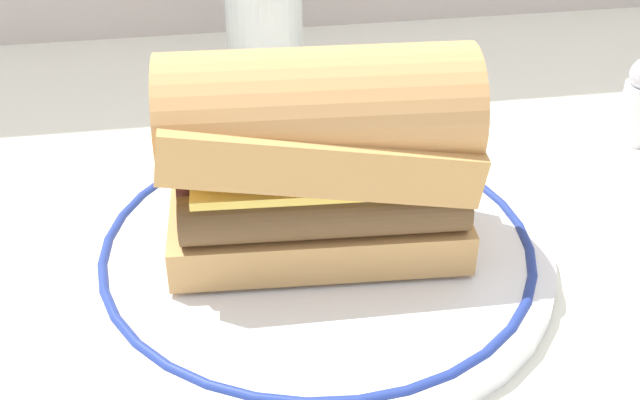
% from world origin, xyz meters
% --- Properties ---
extents(ground_plane, '(1.50, 1.50, 0.00)m').
position_xyz_m(ground_plane, '(0.00, 0.00, 0.00)').
color(ground_plane, white).
extents(plate, '(0.29, 0.29, 0.01)m').
position_xyz_m(plate, '(0.00, -0.01, 0.01)').
color(plate, white).
rests_on(plate, ground_plane).
extents(sausage_sandwich, '(0.18, 0.10, 0.12)m').
position_xyz_m(sausage_sandwich, '(0.00, -0.01, 0.08)').
color(sausage_sandwich, tan).
rests_on(sausage_sandwich, plate).
extents(drinking_glass, '(0.06, 0.06, 0.09)m').
position_xyz_m(drinking_glass, '(-0.01, 0.24, 0.04)').
color(drinking_glass, silver).
rests_on(drinking_glass, ground_plane).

